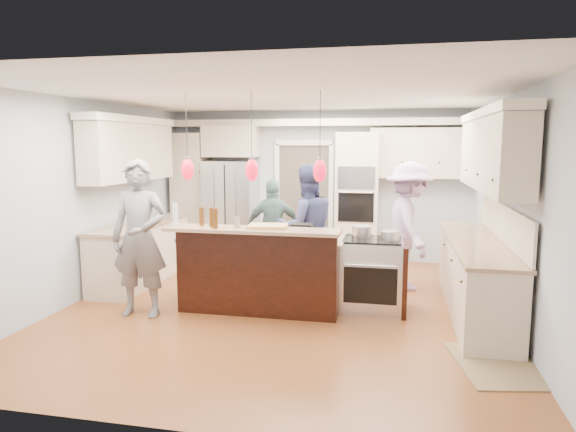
% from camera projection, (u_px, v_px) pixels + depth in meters
% --- Properties ---
extents(ground_plane, '(6.00, 6.00, 0.00)m').
position_uv_depth(ground_plane, '(282.00, 307.00, 6.67)').
color(ground_plane, brown).
rests_on(ground_plane, ground).
extents(room_shell, '(5.54, 6.04, 2.72)m').
position_uv_depth(room_shell, '(282.00, 167.00, 6.42)').
color(room_shell, '#B2BCC6').
rests_on(room_shell, ground).
extents(refrigerator, '(0.90, 0.70, 1.80)m').
position_uv_depth(refrigerator, '(231.00, 210.00, 9.42)').
color(refrigerator, '#B7B7BC').
rests_on(refrigerator, ground).
extents(oven_column, '(0.72, 0.69, 2.30)m').
position_uv_depth(oven_column, '(357.00, 199.00, 8.94)').
color(oven_column, beige).
rests_on(oven_column, ground).
extents(back_upper_cabinets, '(5.30, 0.61, 2.54)m').
position_uv_depth(back_upper_cabinets, '(275.00, 168.00, 9.27)').
color(back_upper_cabinets, beige).
rests_on(back_upper_cabinets, ground).
extents(right_counter_run, '(0.64, 3.10, 2.51)m').
position_uv_depth(right_counter_run, '(481.00, 230.00, 6.32)').
color(right_counter_run, beige).
rests_on(right_counter_run, ground).
extents(left_cabinets, '(0.64, 2.30, 2.51)m').
position_uv_depth(left_cabinets, '(137.00, 213.00, 7.80)').
color(left_cabinets, beige).
rests_on(left_cabinets, ground).
extents(kitchen_island, '(2.10, 1.46, 1.12)m').
position_uv_depth(kitchen_island, '(265.00, 268.00, 6.72)').
color(kitchen_island, black).
rests_on(kitchen_island, ground).
extents(island_range, '(0.82, 0.71, 0.92)m').
position_uv_depth(island_range, '(374.00, 275.00, 6.51)').
color(island_range, '#B7B7BC').
rests_on(island_range, ground).
extents(pendant_lights, '(1.75, 0.15, 1.03)m').
position_uv_depth(pendant_lights, '(252.00, 170.00, 5.98)').
color(pendant_lights, black).
rests_on(pendant_lights, ground).
extents(person_bar_end, '(0.73, 0.50, 1.93)m').
position_uv_depth(person_bar_end, '(140.00, 238.00, 6.24)').
color(person_bar_end, slate).
rests_on(person_bar_end, ground).
extents(person_far_left, '(1.10, 1.01, 1.82)m').
position_uv_depth(person_far_left, '(307.00, 228.00, 7.34)').
color(person_far_left, navy).
rests_on(person_far_left, ground).
extents(person_far_right, '(0.98, 0.62, 1.55)m').
position_uv_depth(person_far_right, '(274.00, 228.00, 8.22)').
color(person_far_right, '#486464').
rests_on(person_far_right, ground).
extents(person_range_side, '(0.96, 1.33, 1.86)m').
position_uv_depth(person_range_side, '(409.00, 226.00, 7.42)').
color(person_range_side, '#AE8CBD').
rests_on(person_range_side, ground).
extents(floor_rug, '(0.92, 1.19, 0.01)m').
position_uv_depth(floor_rug, '(497.00, 365.00, 4.91)').
color(floor_rug, olive).
rests_on(floor_rug, ground).
extents(water_bottle, '(0.08, 0.08, 0.28)m').
position_uv_depth(water_bottle, '(175.00, 215.00, 6.18)').
color(water_bottle, silver).
rests_on(water_bottle, kitchen_island).
extents(beer_bottle_a, '(0.08, 0.08, 0.24)m').
position_uv_depth(beer_bottle_a, '(212.00, 217.00, 6.10)').
color(beer_bottle_a, '#4B2A0D').
rests_on(beer_bottle_a, kitchen_island).
extents(beer_bottle_b, '(0.06, 0.06, 0.24)m').
position_uv_depth(beer_bottle_b, '(215.00, 218.00, 6.01)').
color(beer_bottle_b, '#4B2A0D').
rests_on(beer_bottle_b, kitchen_island).
extents(beer_bottle_c, '(0.07, 0.07, 0.23)m').
position_uv_depth(beer_bottle_c, '(201.00, 216.00, 6.22)').
color(beer_bottle_c, '#4B2A0D').
rests_on(beer_bottle_c, kitchen_island).
extents(drink_can, '(0.08, 0.08, 0.13)m').
position_uv_depth(drink_can, '(237.00, 222.00, 6.08)').
color(drink_can, '#B7B7BC').
rests_on(drink_can, kitchen_island).
extents(cutting_board, '(0.49, 0.37, 0.04)m').
position_uv_depth(cutting_board, '(268.00, 226.00, 6.08)').
color(cutting_board, tan).
rests_on(cutting_board, kitchen_island).
extents(pot_large, '(0.24, 0.24, 0.14)m').
position_uv_depth(pot_large, '(361.00, 231.00, 6.59)').
color(pot_large, '#B7B7BC').
rests_on(pot_large, island_range).
extents(pot_small, '(0.23, 0.23, 0.11)m').
position_uv_depth(pot_small, '(390.00, 236.00, 6.36)').
color(pot_small, '#B7B7BC').
rests_on(pot_small, island_range).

